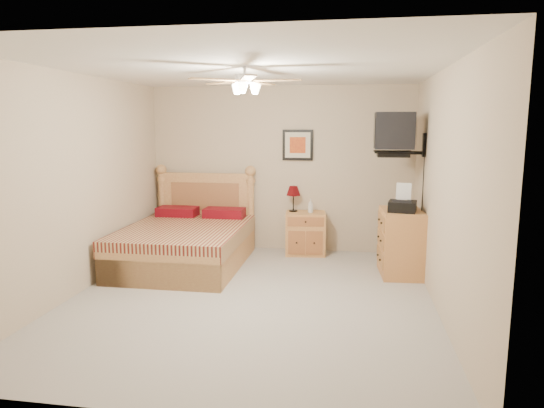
% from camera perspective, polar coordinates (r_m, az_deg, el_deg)
% --- Properties ---
extents(floor, '(4.50, 4.50, 0.00)m').
position_cam_1_polar(floor, '(5.53, -2.53, -11.07)').
color(floor, gray).
rests_on(floor, ground).
extents(ceiling, '(4.00, 4.50, 0.04)m').
position_cam_1_polar(ceiling, '(5.21, -2.74, 15.64)').
color(ceiling, white).
rests_on(ceiling, ground).
extents(wall_back, '(4.00, 0.04, 2.50)m').
position_cam_1_polar(wall_back, '(7.43, 0.97, 4.12)').
color(wall_back, tan).
rests_on(wall_back, ground).
extents(wall_front, '(4.00, 0.04, 2.50)m').
position_cam_1_polar(wall_front, '(3.09, -11.29, -3.54)').
color(wall_front, tan).
rests_on(wall_front, ground).
extents(wall_left, '(0.04, 4.50, 2.50)m').
position_cam_1_polar(wall_left, '(5.97, -21.79, 2.15)').
color(wall_left, tan).
rests_on(wall_left, ground).
extents(wall_right, '(0.04, 4.50, 2.50)m').
position_cam_1_polar(wall_right, '(5.20, 19.50, 1.31)').
color(wall_right, tan).
rests_on(wall_right, ground).
extents(bed, '(1.55, 2.03, 1.31)m').
position_cam_1_polar(bed, '(6.70, -10.28, -1.74)').
color(bed, '#AC6F45').
rests_on(bed, ground).
extents(nightstand, '(0.63, 0.50, 0.63)m').
position_cam_1_polar(nightstand, '(7.28, 3.95, -3.44)').
color(nightstand, '#B36A3C').
rests_on(nightstand, ground).
extents(table_lamp, '(0.22, 0.22, 0.39)m').
position_cam_1_polar(table_lamp, '(7.26, 2.53, 0.62)').
color(table_lamp, '#52060B').
rests_on(table_lamp, nightstand).
extents(lotion_bottle, '(0.09, 0.09, 0.21)m').
position_cam_1_polar(lotion_bottle, '(7.17, 4.57, -0.22)').
color(lotion_bottle, silver).
rests_on(lotion_bottle, nightstand).
extents(framed_picture, '(0.46, 0.04, 0.46)m').
position_cam_1_polar(framed_picture, '(7.35, 3.05, 6.94)').
color(framed_picture, black).
rests_on(framed_picture, wall_back).
extents(dresser, '(0.55, 0.75, 0.85)m').
position_cam_1_polar(dresser, '(6.48, 14.91, -4.40)').
color(dresser, '#B57441').
rests_on(dresser, ground).
extents(fax_machine, '(0.39, 0.40, 0.35)m').
position_cam_1_polar(fax_machine, '(6.25, 15.13, 0.71)').
color(fax_machine, black).
rests_on(fax_machine, dresser).
extents(magazine_lower, '(0.26, 0.32, 0.03)m').
position_cam_1_polar(magazine_lower, '(6.62, 14.54, -0.22)').
color(magazine_lower, beige).
rests_on(magazine_lower, dresser).
extents(magazine_upper, '(0.24, 0.31, 0.02)m').
position_cam_1_polar(magazine_upper, '(6.62, 14.45, 0.01)').
color(magazine_upper, gray).
rests_on(magazine_upper, magazine_lower).
extents(wall_tv, '(0.56, 0.46, 0.58)m').
position_cam_1_polar(wall_tv, '(6.44, 15.49, 7.97)').
color(wall_tv, black).
rests_on(wall_tv, wall_right).
extents(ceiling_fan, '(1.14, 1.14, 0.28)m').
position_cam_1_polar(ceiling_fan, '(5.00, -3.22, 14.28)').
color(ceiling_fan, silver).
rests_on(ceiling_fan, ceiling).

